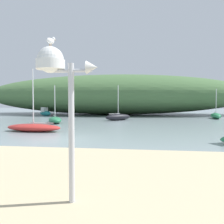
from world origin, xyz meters
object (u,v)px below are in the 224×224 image
(sailboat_inner_mooring, at_px, (118,117))
(motorboat_far_left, at_px, (45,112))
(sailboat_outer_mooring, at_px, (216,116))
(seagull_on_radar, at_px, (51,40))
(sailboat_near_shore, at_px, (55,120))
(sailboat_off_point, at_px, (34,127))
(mast_structure, at_px, (56,72))

(sailboat_inner_mooring, bearing_deg, motorboat_far_left, 149.53)
(sailboat_outer_mooring, relative_size, sailboat_inner_mooring, 0.93)
(seagull_on_radar, relative_size, sailboat_near_shore, 0.07)
(sailboat_off_point, distance_m, sailboat_inner_mooring, 12.04)
(mast_structure, height_order, sailboat_outer_mooring, sailboat_outer_mooring)
(sailboat_off_point, bearing_deg, motorboat_far_left, 110.98)
(seagull_on_radar, distance_m, sailboat_near_shore, 20.26)
(seagull_on_radar, distance_m, motorboat_far_left, 32.85)
(sailboat_near_shore, distance_m, sailboat_outer_mooring, 20.13)
(motorboat_far_left, bearing_deg, sailboat_outer_mooring, -6.65)
(sailboat_off_point, xyz_separation_m, sailboat_inner_mooring, (5.18, 10.86, 0.09))
(mast_structure, relative_size, sailboat_near_shore, 0.82)
(sailboat_near_shore, relative_size, sailboat_inner_mooring, 0.95)
(sailboat_inner_mooring, bearing_deg, seagull_on_radar, -87.26)
(mast_structure, distance_m, sailboat_near_shore, 20.22)
(seagull_on_radar, distance_m, sailboat_inner_mooring, 23.09)
(sailboat_off_point, height_order, sailboat_outer_mooring, sailboat_off_point)
(seagull_on_radar, relative_size, sailboat_outer_mooring, 0.07)
(sailboat_near_shore, height_order, motorboat_far_left, sailboat_near_shore)
(sailboat_outer_mooring, bearing_deg, seagull_on_radar, -112.20)
(motorboat_far_left, bearing_deg, seagull_on_radar, -66.28)
(sailboat_off_point, bearing_deg, sailboat_inner_mooring, 64.50)
(mast_structure, distance_m, sailboat_inner_mooring, 23.03)
(seagull_on_radar, xyz_separation_m, sailboat_outer_mooring, (11.07, 27.13, -3.11))
(mast_structure, height_order, seagull_on_radar, seagull_on_radar)
(mast_structure, bearing_deg, sailboat_near_shore, 111.36)
(sailboat_near_shore, distance_m, motorboat_far_left, 12.76)
(sailboat_outer_mooring, xyz_separation_m, motorboat_far_left, (-24.23, 2.83, 0.12))
(seagull_on_radar, bearing_deg, mast_structure, -6.91)
(mast_structure, xyz_separation_m, sailboat_off_point, (-6.39, 12.00, -2.55))
(seagull_on_radar, height_order, motorboat_far_left, seagull_on_radar)
(sailboat_off_point, height_order, sailboat_near_shore, sailboat_off_point)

